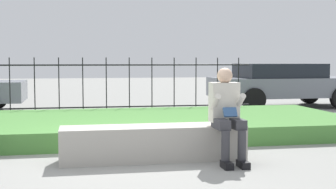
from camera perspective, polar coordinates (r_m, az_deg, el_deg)
The scene contains 6 objects.
ground_plane at distance 6.49m, azimuth -5.10°, elevation -8.10°, with size 60.00×60.00×0.00m, color gray.
stone_bench at distance 6.49m, azimuth -1.79°, elevation -6.15°, with size 2.54×0.55×0.48m.
person_seated_reader at distance 6.34m, azimuth 7.16°, elevation -1.96°, with size 0.42×0.73×1.28m.
grass_berm at distance 8.85m, azimuth -6.67°, elevation -3.80°, with size 8.99×3.45×0.31m.
iron_fence at distance 10.97m, azimuth -7.53°, elevation 0.91°, with size 6.99×0.03×1.44m.
car_parked_right at distance 14.16m, azimuth 13.82°, elevation 1.33°, with size 4.28×2.07×1.28m.
Camera 1 is at (-0.62, -6.31, 1.38)m, focal length 50.00 mm.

